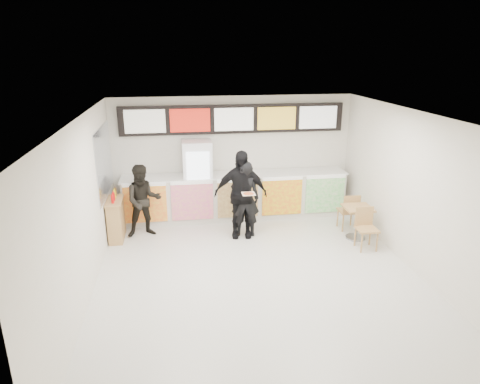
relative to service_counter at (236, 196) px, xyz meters
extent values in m
plane|color=beige|center=(0.00, -3.09, -0.57)|extent=(7.00, 7.00, 0.00)
plane|color=white|center=(0.00, -3.09, 2.43)|extent=(7.00, 7.00, 0.00)
plane|color=silver|center=(0.00, 0.41, 0.93)|extent=(6.00, 0.00, 6.00)
plane|color=silver|center=(-3.00, -3.09, 0.93)|extent=(0.00, 7.00, 7.00)
plane|color=silver|center=(3.00, -3.09, 0.93)|extent=(0.00, 7.00, 7.00)
cube|color=silver|center=(0.00, 0.01, -0.02)|extent=(5.50, 0.70, 1.10)
cube|color=silver|center=(0.00, 0.01, 0.55)|extent=(5.56, 0.76, 0.04)
cube|color=#E4491A|center=(-2.20, -0.37, 0.03)|extent=(0.99, 0.02, 0.90)
cube|color=#D62F91|center=(-1.10, -0.37, 0.03)|extent=(0.99, 0.02, 0.90)
cube|color=brown|center=(0.00, -0.37, 0.03)|extent=(0.99, 0.02, 0.90)
cube|color=yellow|center=(1.10, -0.37, 0.03)|extent=(0.99, 0.02, 0.90)
cube|color=green|center=(2.20, -0.37, 0.03)|extent=(0.99, 0.02, 0.90)
cube|color=black|center=(0.00, 0.33, 1.88)|extent=(5.50, 0.12, 0.70)
cube|color=beige|center=(-2.12, 0.26, 1.88)|extent=(0.95, 0.02, 0.55)
cube|color=red|center=(-1.06, 0.26, 1.88)|extent=(0.95, 0.02, 0.55)
cube|color=white|center=(0.00, 0.26, 1.88)|extent=(0.95, 0.02, 0.55)
cube|color=gold|center=(1.06, 0.26, 1.88)|extent=(0.95, 0.02, 0.55)
cube|color=silver|center=(2.12, 0.26, 1.88)|extent=(0.95, 0.02, 0.55)
cube|color=white|center=(-0.93, 0.03, 0.43)|extent=(0.70, 0.65, 2.00)
cube|color=white|center=(-0.93, -0.31, 0.48)|extent=(0.54, 0.02, 1.50)
cylinder|color=#1A9026|center=(-1.14, -0.27, -0.12)|extent=(0.07, 0.07, 0.22)
cylinder|color=orange|center=(-1.00, -0.27, -0.12)|extent=(0.07, 0.07, 0.22)
cylinder|color=#BE3B13|center=(-0.86, -0.27, -0.12)|extent=(0.07, 0.07, 0.22)
cylinder|color=#1830B8|center=(-0.72, -0.27, -0.12)|extent=(0.07, 0.07, 0.22)
cylinder|color=orange|center=(-1.14, -0.27, 0.26)|extent=(0.07, 0.07, 0.22)
cylinder|color=#BE3B13|center=(-1.00, -0.27, 0.26)|extent=(0.07, 0.07, 0.22)
cylinder|color=#1830B8|center=(-0.86, -0.27, 0.26)|extent=(0.07, 0.07, 0.22)
cylinder|color=#1A9026|center=(-0.72, -0.27, 0.26)|extent=(0.07, 0.07, 0.22)
cylinder|color=#BE3B13|center=(-1.14, -0.27, 0.64)|extent=(0.07, 0.07, 0.22)
cylinder|color=#1830B8|center=(-1.00, -0.27, 0.64)|extent=(0.07, 0.07, 0.22)
cylinder|color=#1A9026|center=(-0.86, -0.27, 0.64)|extent=(0.07, 0.07, 0.22)
cylinder|color=orange|center=(-0.72, -0.27, 0.64)|extent=(0.07, 0.07, 0.22)
cylinder|color=#1830B8|center=(-1.14, -0.27, 1.02)|extent=(0.07, 0.07, 0.22)
cylinder|color=#1A9026|center=(-1.00, -0.27, 1.02)|extent=(0.07, 0.07, 0.22)
cylinder|color=orange|center=(-0.86, -0.27, 1.02)|extent=(0.07, 0.07, 0.22)
cylinder|color=#BE3B13|center=(-0.72, -0.27, 1.02)|extent=(0.07, 0.07, 0.22)
cube|color=#B2B7BF|center=(-2.99, -0.64, 1.18)|extent=(0.01, 2.00, 1.50)
imported|color=black|center=(0.05, -1.11, 0.31)|extent=(0.69, 0.49, 1.76)
imported|color=black|center=(-2.20, -0.78, 0.26)|extent=(0.90, 0.75, 1.67)
imported|color=black|center=(-0.05, -1.13, 0.43)|extent=(1.21, 0.60, 2.00)
cube|color=beige|center=(0.05, -1.56, 0.58)|extent=(0.28, 0.28, 0.01)
cone|color=#CC7233|center=(0.05, -1.56, 0.59)|extent=(0.36, 0.36, 0.02)
cube|color=tan|center=(2.50, -1.66, 0.16)|extent=(0.61, 0.61, 0.04)
cylinder|color=gray|center=(2.50, -1.66, -0.21)|extent=(0.08, 0.08, 0.72)
cylinder|color=gray|center=(2.50, -1.66, -0.56)|extent=(0.44, 0.44, 0.03)
cube|color=tan|center=(2.49, -2.21, -0.12)|extent=(0.43, 0.43, 0.04)
cube|color=tan|center=(2.49, -2.02, 0.11)|extent=(0.40, 0.04, 0.42)
cube|color=tan|center=(2.51, -1.11, -0.12)|extent=(0.43, 0.43, 0.04)
cube|color=tan|center=(2.51, -1.30, 0.11)|extent=(0.40, 0.04, 0.42)
cube|color=tan|center=(-2.82, -0.88, -0.13)|extent=(0.30, 0.79, 0.89)
cube|color=tan|center=(-2.82, -0.88, 0.34)|extent=(0.34, 0.83, 0.04)
cylinder|color=red|center=(-2.82, -1.10, 0.44)|extent=(0.06, 0.06, 0.18)
cylinder|color=red|center=(-2.82, -0.93, 0.44)|extent=(0.06, 0.06, 0.18)
cylinder|color=yellow|center=(-2.82, -0.76, 0.44)|extent=(0.06, 0.06, 0.18)
cylinder|color=brown|center=(-2.82, -0.60, 0.44)|extent=(0.06, 0.06, 0.18)
camera|label=1|loc=(-1.42, -10.03, 3.48)|focal=32.00mm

